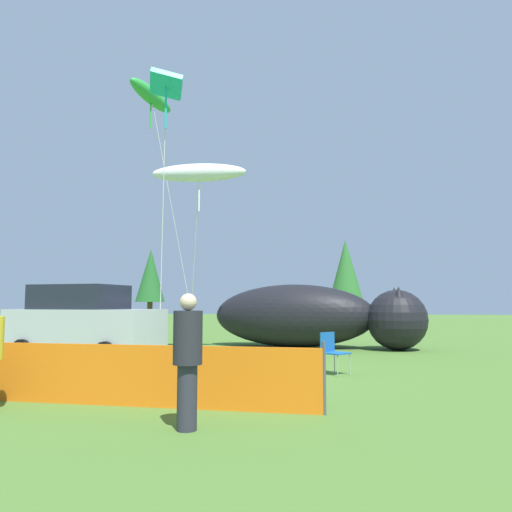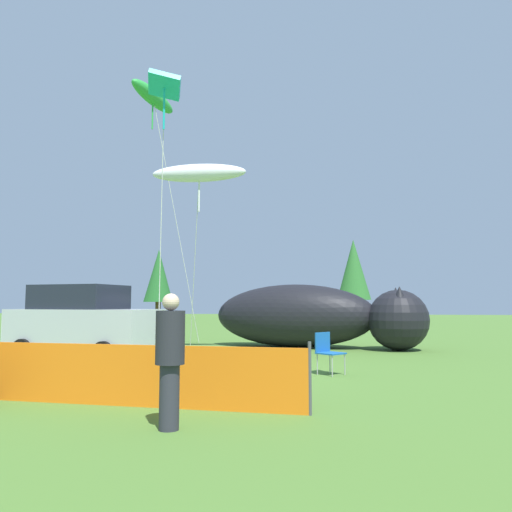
# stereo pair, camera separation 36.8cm
# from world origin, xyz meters

# --- Properties ---
(ground_plane) EXTENTS (120.00, 120.00, 0.00)m
(ground_plane) POSITION_xyz_m (0.00, 0.00, 0.00)
(ground_plane) COLOR #4C752D
(parked_car) EXTENTS (4.52, 2.60, 2.09)m
(parked_car) POSITION_xyz_m (-4.25, 1.68, 1.02)
(parked_car) COLOR #B7BCC1
(parked_car) RESTS_ON ground
(folding_chair) EXTENTS (0.71, 0.71, 0.92)m
(folding_chair) POSITION_xyz_m (2.69, -0.44, 0.55)
(folding_chair) COLOR #1959A5
(folding_chair) RESTS_ON ground
(inflatable_cat) EXTENTS (7.73, 3.51, 2.25)m
(inflatable_cat) POSITION_xyz_m (2.11, 6.20, 1.04)
(inflatable_cat) COLOR black
(inflatable_cat) RESTS_ON ground
(safety_fence) EXTENTS (8.41, 0.63, 1.03)m
(safety_fence) POSITION_xyz_m (-1.68, -4.29, 0.47)
(safety_fence) COLOR orange
(safety_fence) RESTS_ON ground
(spectator_in_blue_shirt) EXTENTS (0.37, 0.37, 1.70)m
(spectator_in_blue_shirt) POSITION_xyz_m (0.79, -5.67, 0.93)
(spectator_in_blue_shirt) COLOR #2D2D38
(spectator_in_blue_shirt) RESTS_ON ground
(kite_teal_diamond) EXTENTS (1.15, 1.25, 8.12)m
(kite_teal_diamond) POSITION_xyz_m (-1.87, 1.42, 7.66)
(kite_teal_diamond) COLOR silver
(kite_teal_diamond) RESTS_ON ground
(kite_green_fish) EXTENTS (2.34, 2.74, 10.27)m
(kite_green_fish) POSITION_xyz_m (-4.03, 6.22, 9.60)
(kite_green_fish) COLOR silver
(kite_green_fish) RESTS_ON ground
(kite_white_ghost) EXTENTS (3.20, 2.23, 6.30)m
(kite_white_ghost) POSITION_xyz_m (-1.51, 3.96, 5.88)
(kite_white_ghost) COLOR silver
(kite_white_ghost) RESTS_ON ground
(horizon_tree_east) EXTENTS (3.37, 3.37, 8.05)m
(horizon_tree_east) POSITION_xyz_m (4.95, 39.54, 4.94)
(horizon_tree_east) COLOR brown
(horizon_tree_east) RESTS_ON ground
(horizon_tree_west) EXTENTS (3.01, 3.01, 7.19)m
(horizon_tree_west) POSITION_xyz_m (-15.15, 38.02, 4.42)
(horizon_tree_west) COLOR brown
(horizon_tree_west) RESTS_ON ground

